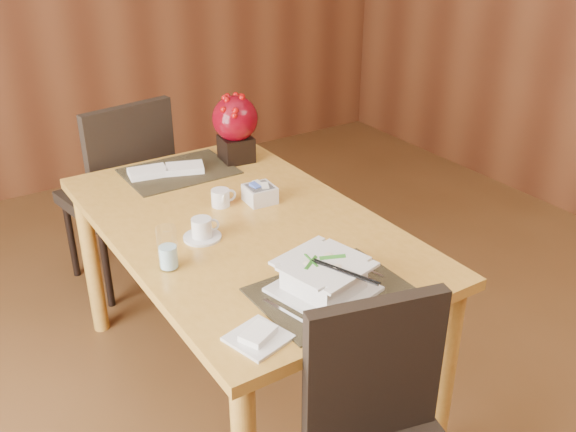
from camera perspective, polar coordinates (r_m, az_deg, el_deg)
dining_table at (r=2.38m, az=-4.04°, el=-2.58°), size 0.90×1.50×0.75m
placemat_near at (r=1.94m, az=3.92°, el=-6.76°), size 0.45×0.33×0.01m
placemat_far at (r=2.79m, az=-9.67°, el=3.93°), size 0.45×0.33×0.01m
soup_setting at (r=1.91m, az=3.20°, el=-5.50°), size 0.31×0.31×0.11m
coffee_cup at (r=2.23m, az=-7.66°, el=-1.24°), size 0.13×0.13×0.08m
water_glass at (r=2.05m, az=-10.65°, el=-2.83°), size 0.07×0.07×0.15m
creamer_jug at (r=2.45m, az=-6.02°, el=1.62°), size 0.10×0.10×0.07m
sugar_caddy at (r=2.47m, az=-2.52°, el=1.97°), size 0.12×0.12×0.07m
berry_decor at (r=2.82m, az=-4.71°, el=8.11°), size 0.20×0.20×0.29m
napkins_far at (r=2.76m, az=-10.53°, el=4.05°), size 0.33×0.19×0.03m
bread_plate at (r=1.75m, az=-2.66°, el=-10.78°), size 0.18×0.18×0.01m
far_chair at (r=3.19m, az=-14.46°, el=2.59°), size 0.52×0.53×0.98m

